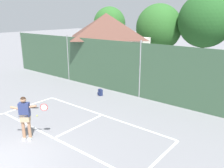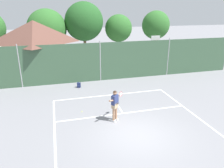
% 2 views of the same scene
% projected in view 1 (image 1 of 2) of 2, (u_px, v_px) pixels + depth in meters
% --- Properties ---
extents(court_markings, '(8.30, 11.10, 0.01)m').
position_uv_depth(court_markings, '(12.00, 158.00, 8.36)').
color(court_markings, white).
rests_on(court_markings, ground).
extents(chainlink_fence, '(26.09, 0.09, 3.49)m').
position_uv_depth(chainlink_fence, '(140.00, 71.00, 14.12)').
color(chainlink_fence, '#38563D').
rests_on(chainlink_fence, ground).
extents(clubhouse_building, '(5.80, 5.62, 5.05)m').
position_uv_depth(clubhouse_building, '(106.00, 43.00, 19.51)').
color(clubhouse_building, silver).
rests_on(clubhouse_building, ground).
extents(treeline_backdrop, '(24.91, 4.35, 6.84)m').
position_uv_depth(treeline_backdrop, '(194.00, 26.00, 21.66)').
color(treeline_backdrop, brown).
rests_on(treeline_backdrop, ground).
extents(tennis_player, '(1.07, 1.04, 1.85)m').
position_uv_depth(tennis_player, '(25.00, 114.00, 9.31)').
color(tennis_player, silver).
rests_on(tennis_player, ground).
extents(tennis_ball, '(0.07, 0.07, 0.07)m').
position_uv_depth(tennis_ball, '(37.00, 116.00, 11.79)').
color(tennis_ball, '#CCE033').
rests_on(tennis_ball, ground).
extents(backpack_navy, '(0.32, 0.30, 0.46)m').
position_uv_depth(backpack_navy, '(100.00, 92.00, 14.83)').
color(backpack_navy, navy).
rests_on(backpack_navy, ground).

